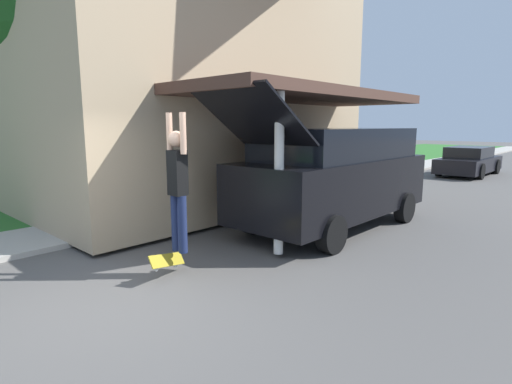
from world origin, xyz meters
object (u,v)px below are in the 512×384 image
(skateboarder, at_px, (178,181))
(skateboard, at_px, (167,260))
(car_down_street, at_px, (469,161))
(suv_parked, at_px, (335,174))

(skateboarder, distance_m, skateboard, 1.19)
(car_down_street, xyz_separation_m, skateboard, (0.38, -16.63, -0.35))
(car_down_street, relative_size, skateboard, 6.21)
(car_down_street, height_order, skateboard, car_down_street)
(skateboarder, bearing_deg, car_down_street, 91.63)
(skateboard, bearing_deg, car_down_street, 91.32)
(suv_parked, height_order, skateboard, suv_parked)
(suv_parked, xyz_separation_m, car_down_street, (-0.60, 12.39, -0.57))
(car_down_street, height_order, skateboarder, skateboarder)
(car_down_street, distance_m, skateboarder, 16.48)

